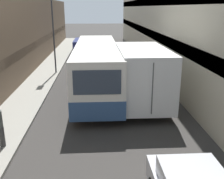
{
  "coord_description": "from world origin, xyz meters",
  "views": [
    {
      "loc": [
        -0.54,
        -1.01,
        5.18
      ],
      "look_at": [
        0.15,
        10.36,
        1.6
      ],
      "focal_mm": 42.0,
      "sensor_mm": 36.0,
      "label": 1
    }
  ],
  "objects": [
    {
      "name": "bus",
      "position": [
        -0.53,
        14.8,
        1.62
      ],
      "size": [
        2.49,
        10.67,
        3.05
      ],
      "color": "silver",
      "rests_on": "ground_plane"
    },
    {
      "name": "street_lamp",
      "position": [
        -3.83,
        19.89,
        4.94
      ],
      "size": [
        0.36,
        0.8,
        6.95
      ],
      "color": "#38383D",
      "rests_on": "sidewalk_left"
    },
    {
      "name": "box_truck",
      "position": [
        1.87,
        13.14,
        1.67
      ],
      "size": [
        2.46,
        7.47,
        3.16
      ],
      "color": "silver",
      "rests_on": "ground_plane"
    },
    {
      "name": "sidewalk_left",
      "position": [
        -4.65,
        15.0,
        0.07
      ],
      "size": [
        2.14,
        60.0,
        0.14
      ],
      "color": "gray",
      "rests_on": "ground_plane"
    },
    {
      "name": "panel_van",
      "position": [
        -1.89,
        27.27,
        1.07
      ],
      "size": [
        1.95,
        4.29,
        1.91
      ],
      "color": "navy",
      "rests_on": "ground_plane"
    },
    {
      "name": "ground_plane",
      "position": [
        0.0,
        15.0,
        0.0
      ],
      "size": [
        150.0,
        150.0,
        0.0
      ],
      "primitive_type": "plane",
      "color": "#33302D"
    }
  ]
}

